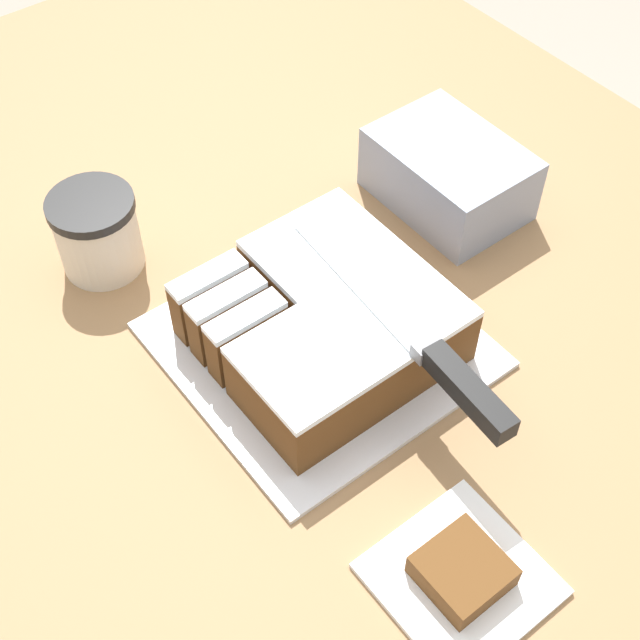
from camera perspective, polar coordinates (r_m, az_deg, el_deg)
ground_plane at (r=1.74m, az=-0.92°, el=-18.52°), size 8.00×8.00×0.00m
countertop at (r=1.33m, az=-1.16°, el=-11.41°), size 1.40×1.10×0.90m
cake_board at (r=0.91m, az=-0.00°, el=-1.58°), size 0.28×0.28×0.01m
cake at (r=0.88m, az=0.35°, el=-0.03°), size 0.22×0.22×0.07m
knife at (r=0.79m, az=7.73°, el=-2.78°), size 0.32×0.05×0.02m
coffee_cup at (r=0.98m, az=-14.07°, el=5.45°), size 0.09×0.09×0.09m
paper_napkin at (r=0.79m, az=8.97°, el=-16.04°), size 0.13×0.13×0.01m
brownie at (r=0.77m, az=9.11°, el=-15.57°), size 0.07×0.07×0.03m
storage_box at (r=1.04m, az=8.23°, el=9.23°), size 0.17×0.12×0.08m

